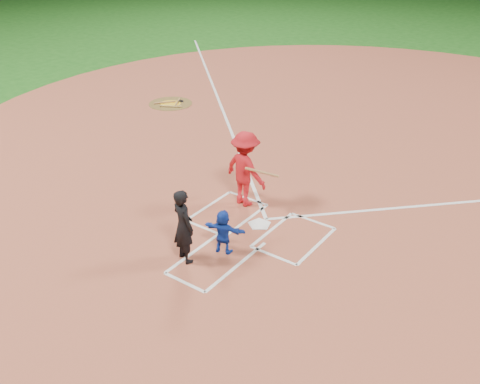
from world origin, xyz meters
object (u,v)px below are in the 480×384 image
Objects in this scene: on_deck_circle at (171,104)px; umpire at (183,226)px; home_plate at (259,224)px; batter_at_plate at (245,169)px; catcher at (223,232)px.

umpire is (7.30, -7.57, 0.85)m from on_deck_circle.
home_plate is 2.37m from umpire.
umpire is (-0.53, -2.15, 0.85)m from home_plate.
home_plate is 9.53m from on_deck_circle.
umpire reaches higher than on_deck_circle.
batter_at_plate reaches higher than umpire.
batter_at_plate reaches higher than home_plate.
batter_at_plate is (-0.87, 2.09, 0.47)m from catcher.
catcher is at bearing -67.29° from batter_at_plate.
catcher is at bearing -41.20° from on_deck_circle.
home_plate reaches higher than on_deck_circle.
on_deck_circle is at bearing 145.59° from batter_at_plate.
catcher is 0.61× the size of umpire.
catcher is at bearing 89.14° from home_plate.
catcher reaches higher than home_plate.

